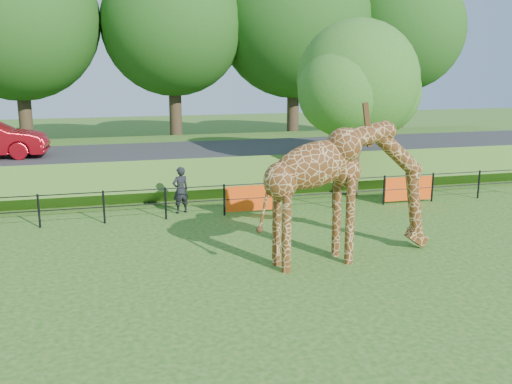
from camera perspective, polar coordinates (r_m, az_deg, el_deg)
The scene contains 8 objects.
ground at distance 11.97m, azimuth -5.09°, elevation -12.85°, with size 90.00×90.00×0.00m, color #265214.
giraffe at distance 15.16m, azimuth 9.31°, elevation 0.02°, with size 5.17×0.95×3.69m, color #5B3012, non-canonical shape.
perimeter_fence at distance 19.29m, azimuth -9.03°, elevation -1.13°, with size 28.07×0.10×1.10m, color black, non-canonical shape.
embankment at distance 26.59m, azimuth -10.62°, elevation 2.92°, with size 40.00×9.00×1.30m, color #265214.
road at distance 25.00m, azimuth -10.44°, elevation 3.94°, with size 40.00×5.00×0.12m, color #2A292C.
visitor at distance 19.95m, azimuth -7.56°, elevation 0.19°, with size 0.60×0.39×1.64m, color black.
tree_east at distance 22.31m, azimuth 10.31°, elevation 10.43°, with size 5.40×4.71×6.76m.
bg_tree_line at distance 32.89m, azimuth -8.53°, elevation 16.34°, with size 37.30×8.80×11.82m.
Camera 1 is at (-1.67, -10.64, 5.21)m, focal length 40.00 mm.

